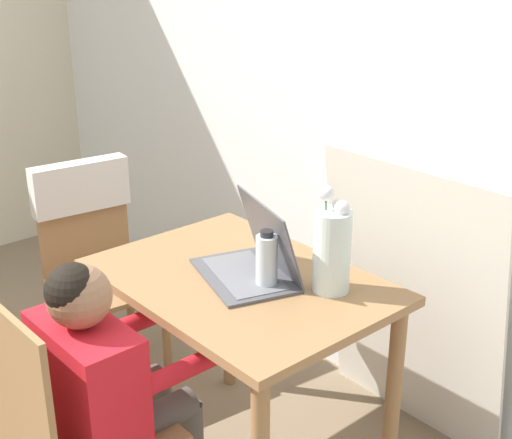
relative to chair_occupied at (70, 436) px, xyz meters
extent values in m
cube|color=white|center=(-0.21, 1.35, 0.80)|extent=(6.40, 0.05, 2.50)
cube|color=olive|center=(-0.01, 0.62, 0.26)|extent=(0.92, 0.66, 0.03)
cylinder|color=olive|center=(-0.42, 0.34, -0.10)|extent=(0.05, 0.05, 0.70)
cylinder|color=olive|center=(-0.42, 0.90, -0.10)|extent=(0.05, 0.05, 0.70)
cylinder|color=olive|center=(0.40, 0.90, -0.10)|extent=(0.05, 0.05, 0.70)
cube|color=olive|center=(0.00, 0.07, -0.03)|extent=(0.40, 0.40, 0.02)
cube|color=olive|center=(0.00, -0.12, 0.20)|extent=(0.38, 0.02, 0.45)
cube|color=olive|center=(-0.78, 0.56, -0.03)|extent=(0.44, 0.44, 0.02)
cube|color=olive|center=(-0.97, 0.59, 0.20)|extent=(0.06, 0.38, 0.45)
cylinder|color=olive|center=(-0.63, 0.37, -0.25)|extent=(0.04, 0.04, 0.41)
cylinder|color=olive|center=(-0.59, 0.71, -0.25)|extent=(0.04, 0.04, 0.41)
cylinder|color=olive|center=(-0.97, 0.41, -0.25)|extent=(0.04, 0.04, 0.41)
cylinder|color=olive|center=(-0.93, 0.75, -0.25)|extent=(0.04, 0.04, 0.41)
cube|color=beige|center=(-0.97, 0.59, 0.34)|extent=(0.12, 0.40, 0.20)
cube|color=red|center=(0.00, 0.07, 0.15)|extent=(0.36, 0.18, 0.34)
sphere|color=#936B4C|center=(0.00, 0.07, 0.40)|extent=(0.17, 0.17, 0.17)
sphere|color=black|center=(0.00, 0.05, 0.43)|extent=(0.15, 0.15, 0.15)
cylinder|color=#4C4742|center=(0.08, 0.21, -0.01)|extent=(0.09, 0.28, 0.09)
cylinder|color=#4C4742|center=(-0.08, 0.21, -0.01)|extent=(0.09, 0.28, 0.09)
cylinder|color=#4C4742|center=(-0.08, 0.35, -0.24)|extent=(0.07, 0.07, 0.43)
cylinder|color=red|center=(0.15, 0.28, 0.17)|extent=(0.06, 0.24, 0.06)
cylinder|color=red|center=(-0.15, 0.28, 0.17)|extent=(0.06, 0.24, 0.06)
cube|color=#4C4C51|center=(-0.01, 0.63, 0.28)|extent=(0.41, 0.34, 0.01)
cube|color=slate|center=(-0.01, 0.63, 0.29)|extent=(0.35, 0.26, 0.00)
cube|color=#4C4C51|center=(0.02, 0.71, 0.40)|extent=(0.36, 0.18, 0.23)
cube|color=silver|center=(0.02, 0.72, 0.40)|extent=(0.32, 0.16, 0.21)
cylinder|color=silver|center=(0.23, 0.77, 0.40)|extent=(0.11, 0.11, 0.25)
cylinder|color=#3D7A38|center=(0.26, 0.78, 0.44)|extent=(0.01, 0.01, 0.22)
sphere|color=white|center=(0.26, 0.78, 0.54)|extent=(0.05, 0.05, 0.05)
cylinder|color=#3D7A38|center=(0.23, 0.79, 0.43)|extent=(0.01, 0.01, 0.21)
sphere|color=white|center=(0.23, 0.79, 0.54)|extent=(0.03, 0.03, 0.03)
cylinder|color=#3D7A38|center=(0.21, 0.76, 0.45)|extent=(0.01, 0.01, 0.25)
sphere|color=white|center=(0.21, 0.76, 0.58)|extent=(0.05, 0.05, 0.05)
cylinder|color=#3D7A38|center=(0.24, 0.75, 0.42)|extent=(0.01, 0.01, 0.18)
sphere|color=white|center=(0.24, 0.75, 0.51)|extent=(0.05, 0.05, 0.05)
cylinder|color=silver|center=(0.09, 0.64, 0.36)|extent=(0.07, 0.07, 0.16)
cylinder|color=#262628|center=(0.09, 0.64, 0.45)|extent=(0.04, 0.04, 0.02)
cube|color=silver|center=(0.21, 1.22, 0.07)|extent=(0.74, 0.16, 1.03)
camera|label=1|loc=(1.53, -0.66, 1.27)|focal=50.00mm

